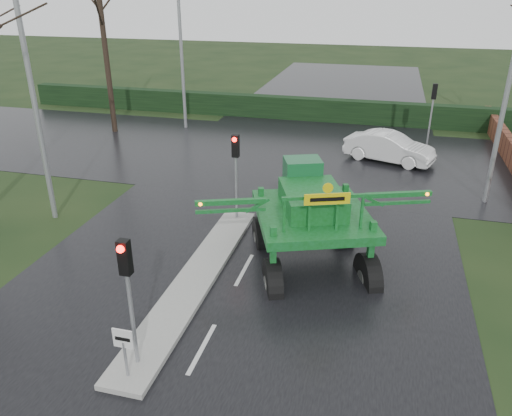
% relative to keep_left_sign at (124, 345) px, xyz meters
% --- Properties ---
extents(ground, '(140.00, 140.00, 0.00)m').
position_rel_keep_left_sign_xyz_m(ground, '(1.30, 1.50, -1.06)').
color(ground, black).
rests_on(ground, ground).
extents(road_main, '(14.00, 80.00, 0.02)m').
position_rel_keep_left_sign_xyz_m(road_main, '(1.30, 11.50, -1.05)').
color(road_main, black).
rests_on(road_main, ground).
extents(road_cross, '(80.00, 12.00, 0.02)m').
position_rel_keep_left_sign_xyz_m(road_cross, '(1.30, 17.50, -1.05)').
color(road_cross, black).
rests_on(road_cross, ground).
extents(median_island, '(1.20, 10.00, 0.16)m').
position_rel_keep_left_sign_xyz_m(median_island, '(0.00, 4.50, -0.97)').
color(median_island, gray).
rests_on(median_island, ground).
extents(hedge_row, '(44.00, 0.90, 1.50)m').
position_rel_keep_left_sign_xyz_m(hedge_row, '(1.30, 25.50, -0.31)').
color(hedge_row, black).
rests_on(hedge_row, ground).
extents(keep_left_sign, '(0.50, 0.07, 1.35)m').
position_rel_keep_left_sign_xyz_m(keep_left_sign, '(0.00, 0.00, 0.00)').
color(keep_left_sign, gray).
rests_on(keep_left_sign, ground).
extents(traffic_signal_near, '(0.26, 0.33, 3.52)m').
position_rel_keep_left_sign_xyz_m(traffic_signal_near, '(0.00, 0.49, 1.53)').
color(traffic_signal_near, gray).
rests_on(traffic_signal_near, ground).
extents(traffic_signal_mid, '(0.26, 0.33, 3.52)m').
position_rel_keep_left_sign_xyz_m(traffic_signal_mid, '(0.00, 8.99, 1.53)').
color(traffic_signal_mid, gray).
rests_on(traffic_signal_mid, ground).
extents(traffic_signal_far, '(0.26, 0.33, 3.52)m').
position_rel_keep_left_sign_xyz_m(traffic_signal_far, '(7.80, 21.51, 1.53)').
color(traffic_signal_far, gray).
rests_on(traffic_signal_far, ground).
extents(street_light_left_near, '(3.85, 0.30, 10.00)m').
position_rel_keep_left_sign_xyz_m(street_light_left_near, '(-6.89, 7.50, 4.93)').
color(street_light_left_near, gray).
rests_on(street_light_left_near, ground).
extents(street_light_right, '(3.85, 0.30, 10.00)m').
position_rel_keep_left_sign_xyz_m(street_light_right, '(9.49, 13.50, 4.93)').
color(street_light_right, gray).
rests_on(street_light_right, ground).
extents(street_light_left_far, '(3.85, 0.30, 10.00)m').
position_rel_keep_left_sign_xyz_m(street_light_left_far, '(-6.89, 21.50, 4.93)').
color(street_light_left_far, gray).
rests_on(street_light_left_far, ground).
extents(tree_left_far, '(7.70, 7.70, 13.26)m').
position_rel_keep_left_sign_xyz_m(tree_left_far, '(-11.20, 19.50, 6.09)').
color(tree_left_far, black).
rests_on(tree_left_far, ground).
extents(crop_sprayer, '(7.21, 5.72, 4.28)m').
position_rel_keep_left_sign_xyz_m(crop_sprayer, '(2.32, 5.07, 0.97)').
color(crop_sprayer, black).
rests_on(crop_sprayer, ground).
extents(white_sedan, '(4.86, 2.98, 1.51)m').
position_rel_keep_left_sign_xyz_m(white_sedan, '(5.66, 17.94, -1.06)').
color(white_sedan, white).
rests_on(white_sedan, ground).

